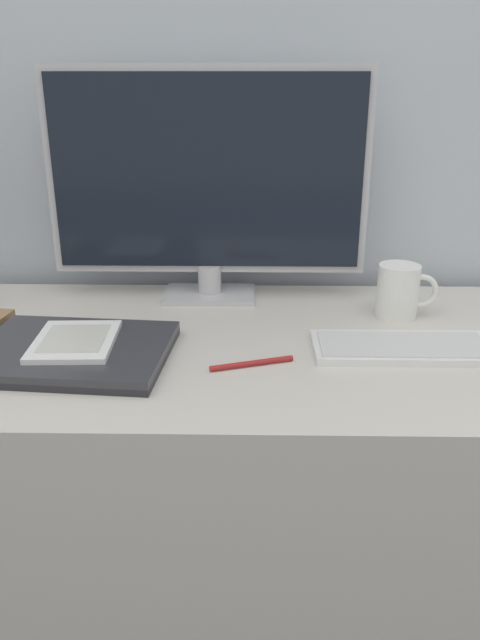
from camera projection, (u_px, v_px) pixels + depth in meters
wall_back at (238, 39)px, 1.21m from camera, size 3.60×0.05×2.40m
desk at (235, 512)px, 1.19m from camera, size 1.27×0.59×0.71m
monitor at (208, 181)px, 1.18m from camera, size 0.61×0.11×0.44m
keyboard at (402, 347)px, 1.02m from camera, size 0.29×0.12×0.01m
laptop at (73, 352)px, 0.99m from camera, size 0.32×0.26×0.02m
ereader at (75, 341)px, 0.99m from camera, size 0.13×0.16×0.01m
coffee_mug at (399, 291)px, 1.15m from camera, size 0.11×0.08×0.10m
pen at (252, 363)px, 0.97m from camera, size 0.13×0.05×0.01m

